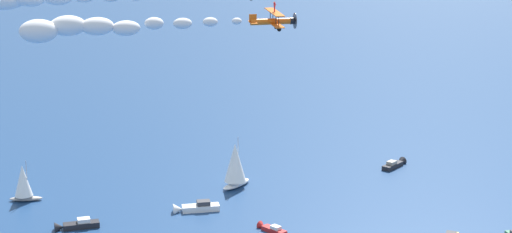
{
  "coord_description": "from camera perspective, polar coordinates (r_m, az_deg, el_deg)",
  "views": [
    {
      "loc": [
        81.73,
        -98.73,
        60.72
      ],
      "look_at": [
        0.19,
        0.24,
        26.67
      ],
      "focal_mm": 60.29,
      "sensor_mm": 36.0,
      "label": 1
    }
  ],
  "objects": [
    {
      "name": "motorboat_trailing",
      "position": [
        168.33,
        -4.11,
        -6.06
      ],
      "size": [
        7.53,
        8.38,
        2.61
      ],
      "color": "white",
      "rests_on": "ground_plane"
    },
    {
      "name": "sailboat_far_stbd",
      "position": [
        178.4,
        -15.18,
        -4.26
      ],
      "size": [
        5.9,
        5.91,
        8.42
      ],
      "color": "#9E9993",
      "rests_on": "ground_plane"
    },
    {
      "name": "motorboat_offshore",
      "position": [
        158.55,
        0.99,
        -7.46
      ],
      "size": [
        6.42,
        2.25,
        1.83
      ],
      "color": "#B21E1E",
      "rests_on": "ground_plane"
    },
    {
      "name": "biplane_wingman",
      "position": [
        123.45,
        1.22,
        6.39
      ],
      "size": [
        6.52,
        6.74,
        3.58
      ],
      "color": "orange"
    },
    {
      "name": "sailboat_outer_ring_b",
      "position": [
        179.59,
        -1.39,
        -3.24
      ],
      "size": [
        4.84,
        8.46,
        10.76
      ],
      "color": "white",
      "rests_on": "ground_plane"
    },
    {
      "name": "motorboat_outer_ring_c",
      "position": [
        163.18,
        -11.91,
        -7.07
      ],
      "size": [
        6.26,
        7.91,
        2.36
      ],
      "color": "black",
      "rests_on": "ground_plane"
    },
    {
      "name": "wingwalker_wingman",
      "position": [
        123.08,
        1.24,
        7.37
      ],
      "size": [
        1.24,
        0.99,
        1.53
      ],
      "color": "red"
    },
    {
      "name": "smoke_trail_wingman",
      "position": [
        120.0,
        -11.34,
        5.81
      ],
      "size": [
        20.43,
        26.02,
        3.62
      ],
      "color": "silver"
    },
    {
      "name": "motorboat_outer_ring_d",
      "position": [
        196.52,
        9.21,
        -3.14
      ],
      "size": [
        2.01,
        7.66,
        2.22
      ],
      "color": "black",
      "rests_on": "ground_plane"
    }
  ]
}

